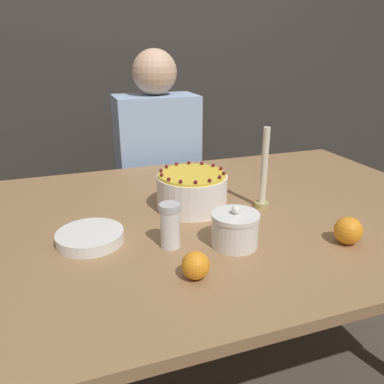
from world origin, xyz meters
The scene contains 12 objects.
ground_plane centered at (0.00, 0.00, 0.00)m, with size 12.00×12.00×0.00m, color #4C4238.
wall_behind centered at (0.00, 1.40, 1.30)m, with size 8.00×0.05×2.60m.
dining_table centered at (0.00, 0.00, 0.66)m, with size 1.60×1.12×0.75m.
cake centered at (-0.11, 0.05, 0.81)m, with size 0.23×0.23×0.13m.
sugar_bowl centered at (-0.08, -0.23, 0.80)m, with size 0.13×0.13×0.12m.
sugar_shaker centered at (-0.25, -0.18, 0.81)m, with size 0.06×0.06×0.12m.
plate_stack centered at (-0.45, -0.09, 0.76)m, with size 0.19×0.19×0.03m.
candle centered at (0.12, -0.02, 0.86)m, with size 0.05×0.05×0.27m.
cup centered at (-0.08, 0.22, 0.79)m, with size 0.07×0.07×0.09m.
orange_fruit_0 centered at (-0.24, -0.34, 0.78)m, with size 0.07×0.07×0.07m.
orange_fruit_1 centered at (0.22, -0.32, 0.79)m, with size 0.08×0.08×0.08m.
person_man_blue_shirt centered at (-0.05, 0.76, 0.55)m, with size 0.40×0.34×1.25m.
Camera 1 is at (-0.49, -1.05, 1.25)m, focal length 35.00 mm.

